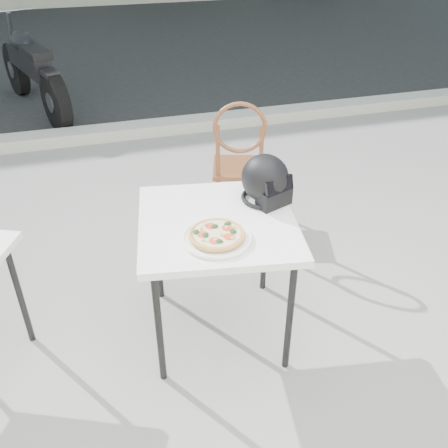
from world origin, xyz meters
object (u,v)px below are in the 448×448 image
object	(u,v)px
cafe_table_main	(217,231)
motorcycle	(32,71)
pizza	(217,234)
helmet	(266,181)
plate	(217,238)
cafe_chair_main	(239,157)

from	to	relation	value
cafe_table_main	motorcycle	size ratio (longest dim) A/B	0.44
pizza	helmet	distance (m)	0.46
pizza	motorcycle	xyz separation A→B (m)	(-1.04, 4.25, -0.32)
cafe_table_main	plate	bearing A→B (deg)	-106.16
pizza	cafe_chair_main	world-z (taller)	cafe_chair_main
cafe_table_main	helmet	distance (m)	0.37
cafe_chair_main	cafe_table_main	bearing A→B (deg)	83.85
plate	pizza	bearing A→B (deg)	89.37
motorcycle	cafe_chair_main	bearing A→B (deg)	-81.60
cafe_table_main	cafe_chair_main	bearing A→B (deg)	66.84
helmet	motorcycle	world-z (taller)	motorcycle
plate	motorcycle	world-z (taller)	motorcycle
cafe_table_main	motorcycle	world-z (taller)	motorcycle
helmet	pizza	bearing A→B (deg)	-160.39
helmet	motorcycle	size ratio (longest dim) A/B	0.16
plate	cafe_chair_main	size ratio (longest dim) A/B	0.40
cafe_chair_main	motorcycle	world-z (taller)	motorcycle
cafe_chair_main	motorcycle	distance (m)	3.38
cafe_table_main	cafe_chair_main	xyz separation A→B (m)	(0.46, 1.07, -0.13)
helmet	motorcycle	xyz separation A→B (m)	(-1.39, 3.96, -0.40)
plate	cafe_chair_main	xyz separation A→B (m)	(0.51, 1.24, -0.21)
cafe_table_main	plate	xyz separation A→B (m)	(-0.05, -0.17, 0.08)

